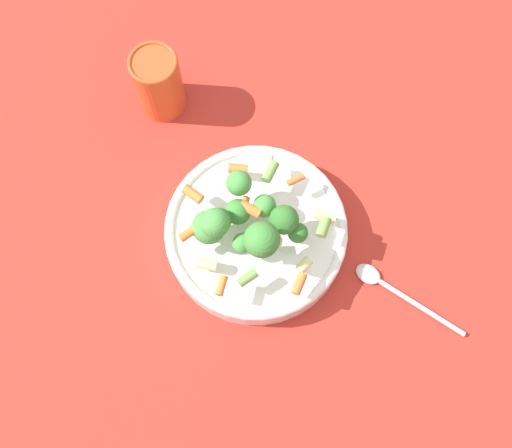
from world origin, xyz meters
TOP-DOWN VIEW (x-y plane):
  - ground_plane at (0.00, 0.00)m, footprint 3.00×3.00m
  - bowl at (0.00, 0.00)m, footprint 0.25×0.25m
  - pasta_salad at (-0.01, -0.01)m, footprint 0.20×0.20m
  - cup at (-0.23, 0.12)m, footprint 0.07×0.07m
  - spoon at (0.20, 0.02)m, footprint 0.17×0.03m

SIDE VIEW (x-z plane):
  - ground_plane at x=0.00m, z-range 0.00..0.00m
  - spoon at x=0.20m, z-range 0.00..0.01m
  - bowl at x=0.00m, z-range 0.00..0.05m
  - cup at x=-0.23m, z-range 0.00..0.11m
  - pasta_salad at x=-0.01m, z-range 0.04..0.14m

